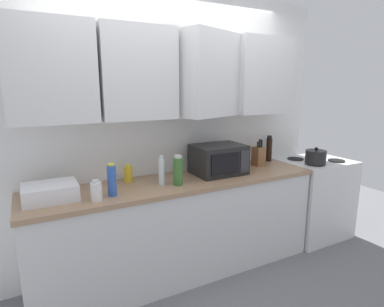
% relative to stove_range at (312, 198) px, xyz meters
% --- Properties ---
extents(wall_back_with_cabinets, '(3.51, 0.54, 2.60)m').
position_rel_stove_range_xyz_m(wall_back_with_cabinets, '(-1.70, 0.25, 1.13)').
color(wall_back_with_cabinets, white).
rests_on(wall_back_with_cabinets, ground_plane).
extents(counter_run, '(2.64, 0.63, 0.90)m').
position_rel_stove_range_xyz_m(counter_run, '(-1.70, 0.02, -0.00)').
color(counter_run, silver).
rests_on(counter_run, ground_plane).
extents(stove_range, '(0.76, 0.64, 0.91)m').
position_rel_stove_range_xyz_m(stove_range, '(0.00, 0.00, 0.00)').
color(stove_range, silver).
rests_on(stove_range, ground_plane).
extents(kettle, '(0.21, 0.21, 0.18)m').
position_rel_stove_range_xyz_m(kettle, '(-0.17, -0.14, 0.53)').
color(kettle, black).
rests_on(kettle, stove_range).
extents(microwave, '(0.48, 0.37, 0.28)m').
position_rel_stove_range_xyz_m(microwave, '(-1.28, 0.05, 0.59)').
color(microwave, black).
rests_on(microwave, counter_run).
extents(dish_rack, '(0.38, 0.30, 0.12)m').
position_rel_stove_range_xyz_m(dish_rack, '(-2.77, 0.02, 0.51)').
color(dish_rack, silver).
rests_on(dish_rack, counter_run).
extents(knife_block, '(0.10, 0.12, 0.28)m').
position_rel_stove_range_xyz_m(knife_block, '(-0.74, 0.11, 0.55)').
color(knife_block, brown).
rests_on(knife_block, counter_run).
extents(bottle_soy_dark, '(0.06, 0.06, 0.29)m').
position_rel_stove_range_xyz_m(bottle_soy_dark, '(-0.50, 0.22, 0.59)').
color(bottle_soy_dark, black).
rests_on(bottle_soy_dark, counter_run).
extents(bottle_red_sauce, '(0.08, 0.08, 0.20)m').
position_rel_stove_range_xyz_m(bottle_red_sauce, '(-0.89, 0.16, 0.54)').
color(bottle_red_sauce, red).
rests_on(bottle_red_sauce, counter_run).
extents(bottle_yellow_mustard, '(0.07, 0.07, 0.16)m').
position_rel_stove_range_xyz_m(bottle_yellow_mustard, '(-2.13, 0.19, 0.52)').
color(bottle_yellow_mustard, gold).
rests_on(bottle_yellow_mustard, counter_run).
extents(bottle_blue_cleaner, '(0.07, 0.07, 0.25)m').
position_rel_stove_range_xyz_m(bottle_blue_cleaner, '(-2.34, -0.11, 0.57)').
color(bottle_blue_cleaner, '#2D56B7').
rests_on(bottle_blue_cleaner, counter_run).
extents(bottle_green_oil, '(0.08, 0.08, 0.26)m').
position_rel_stove_range_xyz_m(bottle_green_oil, '(-1.78, -0.10, 0.57)').
color(bottle_green_oil, '#386B2D').
rests_on(bottle_green_oil, counter_run).
extents(bottle_clear_tall, '(0.06, 0.06, 0.25)m').
position_rel_stove_range_xyz_m(bottle_clear_tall, '(-1.90, -0.03, 0.57)').
color(bottle_clear_tall, silver).
rests_on(bottle_clear_tall, counter_run).
extents(bottle_white_jar, '(0.08, 0.08, 0.16)m').
position_rel_stove_range_xyz_m(bottle_white_jar, '(-2.47, -0.16, 0.52)').
color(bottle_white_jar, white).
rests_on(bottle_white_jar, counter_run).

